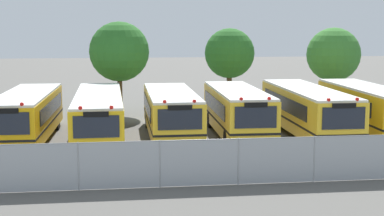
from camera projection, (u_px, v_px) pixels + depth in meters
The scene contains 11 objects.
ground_plane at pixel (170, 138), 30.74m from camera, with size 160.00×160.00×0.00m, color #595651.
school_bus_1 at pixel (27, 115), 29.63m from camera, with size 2.73×10.09×2.68m.
school_bus_2 at pixel (99, 114), 29.89m from camera, with size 2.63×11.67×2.61m.
school_bus_3 at pixel (171, 112), 30.70m from camera, with size 2.61×9.50×2.63m.
school_bus_4 at pixel (237, 111), 30.83m from camera, with size 2.66×9.46×2.74m.
school_bus_5 at pixel (307, 109), 31.29m from camera, with size 2.71×10.99×2.74m.
school_bus_6 at pixel (366, 107), 32.04m from camera, with size 2.64×9.88×2.76m.
tree_1 at pixel (121, 51), 38.24m from camera, with size 4.04×4.04×6.32m.
tree_2 at pixel (229, 52), 41.10m from camera, with size 3.62×3.62×5.86m.
tree_3 at pixel (334, 55), 41.63m from camera, with size 3.94×3.94×5.91m.
chainlink_fence at pixel (199, 162), 21.27m from camera, with size 26.92×0.07×1.81m.
Camera 1 is at (-2.71, -30.10, 5.98)m, focal length 53.00 mm.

